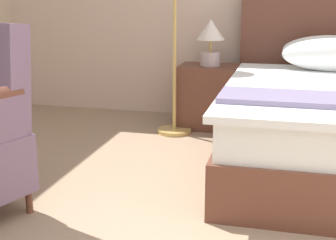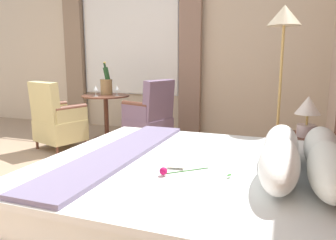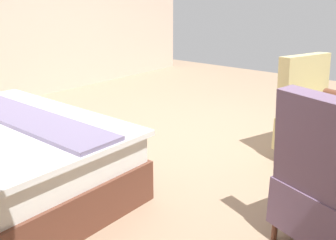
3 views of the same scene
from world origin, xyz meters
name	(u,v)px [view 1 (image 1 of 3)]	position (x,y,z in m)	size (l,w,h in m)	color
nightstand	(209,96)	(-0.74, 2.83, 0.26)	(0.54, 0.41, 0.53)	brown
bedside_lamp	(211,38)	(-0.74, 2.83, 0.76)	(0.23, 0.23, 0.38)	#BDA9AC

